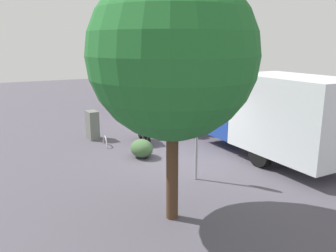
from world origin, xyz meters
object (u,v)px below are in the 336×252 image
(utility_cabinet, at_px, (92,125))
(bike_rack_hoop, at_px, (105,146))
(box_truck_far, at_px, (162,90))
(box_truck_near, at_px, (272,113))
(motorcycle, at_px, (144,130))
(street_tree, at_px, (173,56))
(stop_sign, at_px, (197,116))

(utility_cabinet, bearing_deg, bike_rack_hoop, -173.63)
(bike_rack_hoop, bearing_deg, box_truck_far, -49.69)
(bike_rack_hoop, bearing_deg, utility_cabinet, 6.37)
(box_truck_near, bearing_deg, motorcycle, 38.04)
(box_truck_far, distance_m, bike_rack_hoop, 6.12)
(utility_cabinet, bearing_deg, motorcycle, -130.23)
(street_tree, relative_size, bike_rack_hoop, 6.66)
(box_truck_far, relative_size, stop_sign, 2.87)
(box_truck_near, xyz_separation_m, bike_rack_hoop, (4.21, 4.82, -1.65))
(motorcycle, distance_m, bike_rack_hoop, 1.72)
(street_tree, height_order, bike_rack_hoop, street_tree)
(box_truck_near, bearing_deg, utility_cabinet, 41.50)
(box_truck_near, xyz_separation_m, motorcycle, (3.99, 3.19, -1.13))
(street_tree, bearing_deg, box_truck_near, -66.93)
(bike_rack_hoop, bearing_deg, motorcycle, -97.70)
(box_truck_far, bearing_deg, stop_sign, 163.88)
(stop_sign, bearing_deg, box_truck_far, -20.28)
(box_truck_near, xyz_separation_m, utility_cabinet, (5.49, 4.96, -1.03))
(street_tree, bearing_deg, bike_rack_hoop, -3.57)
(box_truck_far, bearing_deg, motorcycle, 148.64)
(street_tree, distance_m, utility_cabinet, 8.35)
(motorcycle, relative_size, utility_cabinet, 1.46)
(motorcycle, relative_size, bike_rack_hoop, 2.12)
(box_truck_near, relative_size, box_truck_far, 0.84)
(motorcycle, distance_m, stop_sign, 4.71)
(bike_rack_hoop, bearing_deg, box_truck_near, -131.17)
(box_truck_far, height_order, stop_sign, stop_sign)
(motorcycle, height_order, bike_rack_hoop, motorcycle)
(stop_sign, height_order, bike_rack_hoop, stop_sign)
(box_truck_near, relative_size, bike_rack_hoop, 8.51)
(stop_sign, relative_size, street_tree, 0.53)
(stop_sign, relative_size, bike_rack_hoop, 3.51)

